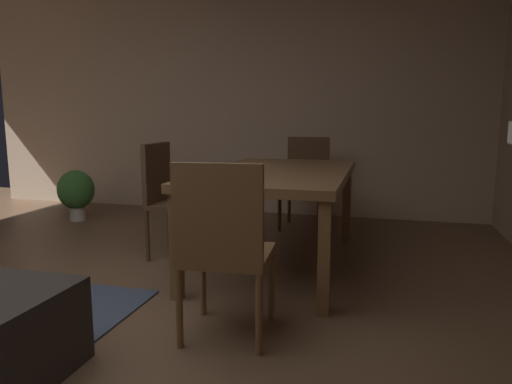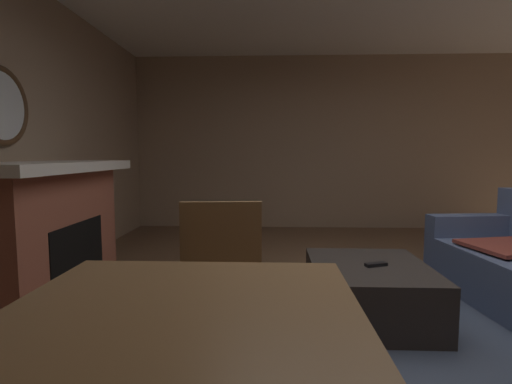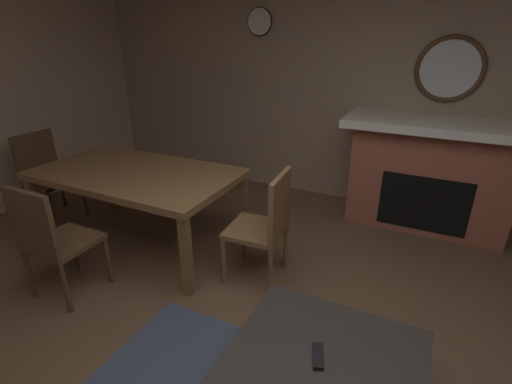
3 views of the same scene
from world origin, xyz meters
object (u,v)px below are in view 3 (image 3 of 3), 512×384
Objects in this scene: ottoman_coffee_table at (324,384)px; round_wall_mirror at (449,69)px; tv_remote at (318,356)px; dining_table at (136,178)px; dining_chair_east at (45,171)px; fireplace at (429,174)px; dining_chair_north at (51,237)px; wall_clock at (260,22)px; dining_chair_west at (267,221)px.

round_wall_mirror is at bearing -96.31° from ottoman_coffee_table.
dining_table reaches higher than tv_remote.
dining_chair_east is at bearing -0.21° from dining_table.
fireplace reaches higher than dining_chair_north.
ottoman_coffee_table is 2.35m from dining_table.
dining_table is 1.99× the size of dining_chair_east.
wall_clock reaches higher than dining_chair_east.
wall_clock is at bearing -78.78° from tv_remote.
wall_clock is at bearing -58.46° from ottoman_coffee_table.
dining_table is (2.06, -0.99, 0.26)m from tv_remote.
wall_clock reaches higher than dining_chair_west.
fireplace is 10.89× the size of tv_remote.
wall_clock is at bearing -131.30° from dining_chair_east.
tv_remote is 0.17× the size of dining_chair_east.
dining_chair_east is at bearing 23.27° from fireplace.
tv_remote is at bearing 154.22° from dining_table.
round_wall_mirror reaches higher than dining_chair_east.
round_wall_mirror is at bearing 180.00° from wall_clock.
wall_clock reaches higher than dining_chair_north.
wall_clock reaches higher than fireplace.
wall_clock is (-0.34, -1.89, 1.35)m from dining_table.
fireplace is 2.61m from ottoman_coffee_table.
dining_chair_north is at bearing 83.03° from wall_clock.
wall_clock reaches higher than ottoman_coffee_table.
wall_clock is at bearing -96.97° from dining_chair_north.
tv_remote is at bearing 163.51° from dining_chair_east.
ottoman_coffee_table is 2.12m from dining_chair_north.
dining_chair_east is at bearing 26.87° from round_wall_mirror.
round_wall_mirror is 4.31m from dining_chair_east.
dining_chair_east is at bearing -35.99° from tv_remote.
round_wall_mirror is at bearing -90.00° from fireplace.
tv_remote is 2.06m from dining_chair_north.
dining_chair_north is (1.31, 0.92, 0.00)m from dining_chair_west.
fireplace is at bearing 172.13° from wall_clock.
fireplace is 2.54m from wall_clock.
ottoman_coffee_table is 0.22m from tv_remote.
round_wall_mirror is at bearing -130.67° from dining_chair_north.
dining_table is at bearing 33.69° from fireplace.
ottoman_coffee_table is (0.32, 2.57, -0.37)m from fireplace.
dining_chair_east reaches higher than ottoman_coffee_table.
ottoman_coffee_table is at bearing 83.00° from fireplace.
tv_remote is at bearing 120.72° from wall_clock.
round_wall_mirror is 0.69× the size of dining_chair_north.
tv_remote is 3.72m from wall_clock.
wall_clock is at bearing -7.87° from fireplace.
dining_chair_north reaches higher than tv_remote.
ottoman_coffee_table is at bearing 128.84° from dining_chair_west.
round_wall_mirror is 2.42m from dining_chair_west.
dining_chair_north reaches higher than dining_table.
dining_chair_west reaches higher than dining_table.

